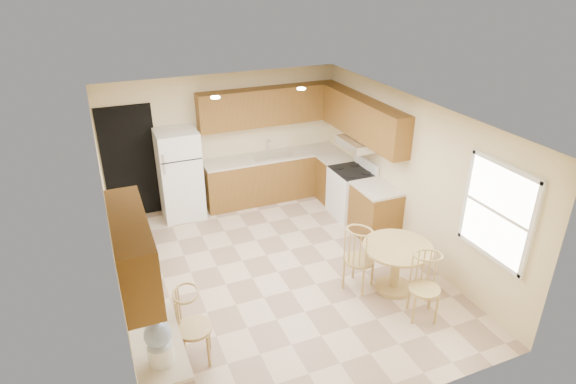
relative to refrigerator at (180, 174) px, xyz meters
name	(u,v)px	position (x,y,z in m)	size (l,w,h in m)	color
floor	(278,272)	(0.95, -2.40, -0.83)	(5.50, 5.50, 0.00)	#CBB093
ceiling	(276,114)	(0.95, -2.40, 1.67)	(4.50, 5.50, 0.02)	white
wall_back	(224,140)	(0.95, 0.35, 0.42)	(4.50, 0.02, 2.50)	beige
wall_front	(383,319)	(0.95, -5.15, 0.42)	(4.50, 0.02, 2.50)	beige
wall_left	(111,230)	(-1.30, -2.40, 0.42)	(0.02, 5.50, 2.50)	beige
wall_right	(409,175)	(3.20, -2.40, 0.42)	(0.02, 5.50, 2.50)	beige
doorway	(130,163)	(-0.80, 0.34, 0.22)	(0.90, 0.02, 2.10)	black
base_cab_back	(273,177)	(1.83, 0.05, -0.39)	(2.75, 0.60, 0.87)	brown
counter_back	(273,156)	(1.83, 0.05, 0.06)	(2.75, 0.63, 0.04)	beige
base_cab_right_a	(335,180)	(2.90, -0.54, -0.39)	(0.60, 0.59, 0.87)	brown
counter_right_a	(336,159)	(2.90, -0.54, 0.06)	(0.63, 0.59, 0.04)	beige
base_cab_right_b	(375,213)	(2.90, -2.00, -0.39)	(0.60, 0.80, 0.87)	brown
counter_right_b	(377,188)	(2.90, -2.00, 0.06)	(0.63, 0.80, 0.04)	beige
upper_cab_back	(270,106)	(1.83, 0.19, 1.02)	(2.75, 0.33, 0.70)	brown
upper_cab_right	(363,119)	(3.04, -1.19, 1.02)	(0.33, 2.42, 0.70)	brown
upper_cab_left	(133,250)	(-1.13, -4.00, 1.02)	(0.33, 1.40, 0.70)	brown
sink	(272,155)	(1.80, 0.05, 0.09)	(0.78, 0.44, 0.01)	silver
range_hood	(358,143)	(2.95, -1.22, 0.59)	(0.50, 0.76, 0.14)	silver
desk_pedestal	(156,348)	(-1.05, -3.72, -0.47)	(0.48, 0.42, 0.72)	brown
desk_top	(157,344)	(-1.05, -4.10, -0.08)	(0.50, 1.20, 0.04)	beige
window	(498,212)	(3.18, -4.25, 0.67)	(0.06, 1.12, 1.30)	white
can_light_a	(215,97)	(0.45, -1.20, 1.66)	(0.14, 0.14, 0.02)	white
can_light_b	(301,89)	(1.85, -1.20, 1.66)	(0.14, 0.14, 0.02)	white
refrigerator	(180,174)	(0.00, 0.00, 0.00)	(0.73, 0.71, 1.65)	white
stove	(351,193)	(2.88, -1.22, -0.36)	(0.65, 0.76, 1.09)	white
dining_table	(396,261)	(2.35, -3.44, -0.35)	(0.98, 0.98, 0.73)	tan
chair_table_a	(363,255)	(1.89, -3.28, -0.23)	(0.43, 0.55, 0.97)	tan
chair_table_b	(430,285)	(2.35, -4.18, -0.26)	(0.41, 0.46, 0.93)	tan
chair_desk	(195,324)	(-0.60, -3.77, -0.23)	(0.43, 0.56, 0.97)	tan
water_crock	(159,342)	(-1.05, -4.38, 0.19)	(0.27, 0.27, 0.55)	white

